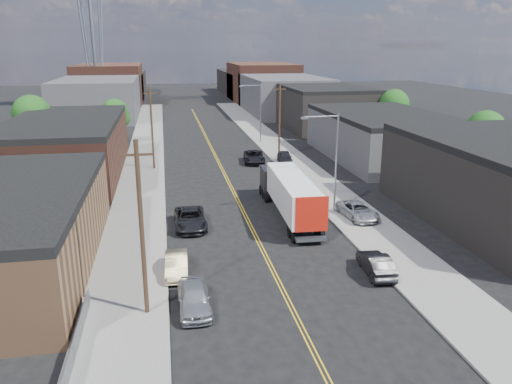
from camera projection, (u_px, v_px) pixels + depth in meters
name	position (u px, v px, depth m)	size (l,w,h in m)	color
ground	(210.00, 144.00, 76.79)	(260.00, 260.00, 0.00)	black
centerline	(221.00, 166.00, 62.64)	(0.32, 120.00, 0.01)	gold
sidewalk_left	(143.00, 169.00, 60.96)	(5.00, 140.00, 0.15)	slate
sidewalk_right	(294.00, 163.00, 64.27)	(5.00, 140.00, 0.15)	slate
warehouse_brown	(66.00, 147.00, 57.63)	(12.00, 26.00, 6.60)	#45251B
industrial_right_b	(383.00, 136.00, 66.56)	(14.00, 24.00, 6.10)	#343436
industrial_right_c	(323.00, 107.00, 90.87)	(14.00, 22.00, 7.60)	black
skyline_left_a	(99.00, 98.00, 105.20)	(16.00, 30.00, 8.00)	#343436
skyline_right_a	(283.00, 95.00, 112.17)	(16.00, 30.00, 8.00)	#343436
skyline_left_b	(110.00, 84.00, 128.50)	(16.00, 26.00, 10.00)	#45251B
skyline_right_b	(262.00, 82.00, 135.47)	(16.00, 26.00, 10.00)	#45251B
skyline_left_c	(117.00, 85.00, 147.79)	(16.00, 40.00, 7.00)	black
skyline_right_c	(249.00, 83.00, 154.76)	(16.00, 40.00, 7.00)	black
streetlight_near	(332.00, 156.00, 43.59)	(3.39, 0.25, 9.00)	gray
streetlight_far	(258.00, 108.00, 76.61)	(3.39, 0.25, 9.00)	gray
utility_pole_left_near	(142.00, 229.00, 26.74)	(1.60, 0.26, 10.00)	black
utility_pole_left_far	(152.00, 128.00, 59.76)	(1.60, 0.26, 10.00)	black
utility_pole_right	(279.00, 121.00, 65.45)	(1.60, 0.26, 10.00)	black
tree_left_mid	(32.00, 117.00, 66.36)	(5.10, 5.04, 8.37)	black
tree_left_far	(115.00, 115.00, 74.96)	(4.35, 4.20, 6.97)	black
tree_right_near	(486.00, 133.00, 58.01)	(4.60, 4.48, 7.44)	black
tree_right_far	(394.00, 106.00, 80.57)	(4.85, 4.76, 7.91)	black
semi_truck	(288.00, 191.00, 44.09)	(2.96, 14.87, 3.87)	silver
car_left_a	(194.00, 298.00, 28.44)	(1.81, 4.51, 1.54)	#A5A7AA
car_left_b	(176.00, 265.00, 32.92)	(1.45, 4.17, 1.37)	#9C8D66
car_left_c	(190.00, 219.00, 41.42)	(2.55, 5.54, 1.54)	black
car_right_oncoming	(376.00, 264.00, 32.98)	(1.51, 4.34, 1.43)	black
car_right_lot_a	(358.00, 210.00, 43.29)	(2.27, 4.91, 1.37)	#A1A3A6
car_right_lot_c	(285.00, 157.00, 63.62)	(1.78, 4.42, 1.51)	black
car_ahead_truck	(254.00, 157.00, 64.51)	(2.55, 5.53, 1.54)	black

